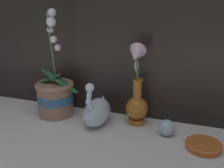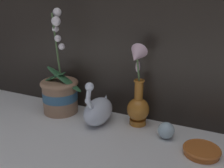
{
  "view_description": "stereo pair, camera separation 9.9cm",
  "coord_description": "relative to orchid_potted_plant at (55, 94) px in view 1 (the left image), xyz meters",
  "views": [
    {
      "loc": [
        0.27,
        -0.74,
        0.52
      ],
      "look_at": [
        -0.03,
        0.14,
        0.19
      ],
      "focal_mm": 42.0,
      "sensor_mm": 36.0,
      "label": 1
    },
    {
      "loc": [
        0.36,
        -0.71,
        0.52
      ],
      "look_at": [
        -0.03,
        0.14,
        0.19
      ],
      "focal_mm": 42.0,
      "sensor_mm": 36.0,
      "label": 2
    }
  ],
  "objects": [
    {
      "name": "swan_figurine",
      "position": [
        0.21,
        -0.03,
        -0.03
      ],
      "size": [
        0.1,
        0.19,
        0.2
      ],
      "color": "silver",
      "rests_on": "ground_plane"
    },
    {
      "name": "orchid_potted_plant",
      "position": [
        0.0,
        0.0,
        0.0
      ],
      "size": [
        0.21,
        0.17,
        0.46
      ],
      "color": "#9E7556",
      "rests_on": "ground_plane"
    },
    {
      "name": "blue_vase",
      "position": [
        0.36,
        0.02,
        0.02
      ],
      "size": [
        0.09,
        0.13,
        0.34
      ],
      "color": "#B26B23",
      "rests_on": "ground_plane"
    },
    {
      "name": "ground_plane",
      "position": [
        0.31,
        -0.19,
        -0.09
      ],
      "size": [
        2.8,
        2.8,
        0.0
      ],
      "primitive_type": "plane",
      "color": "silver"
    },
    {
      "name": "amber_dish",
      "position": [
        0.63,
        -0.08,
        -0.08
      ],
      "size": [
        0.13,
        0.13,
        0.02
      ],
      "color": "#C66628",
      "rests_on": "ground_plane"
    },
    {
      "name": "glass_sphere",
      "position": [
        0.49,
        -0.03,
        -0.06
      ],
      "size": [
        0.06,
        0.06,
        0.06
      ],
      "color": "silver",
      "rests_on": "ground_plane"
    }
  ]
}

